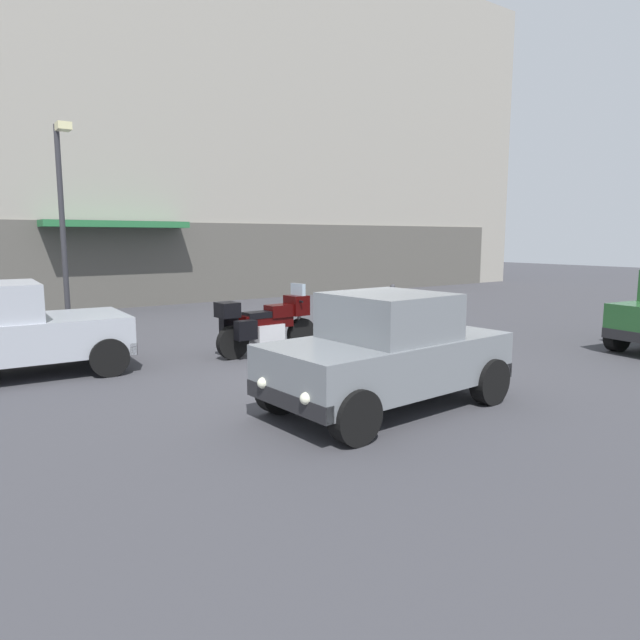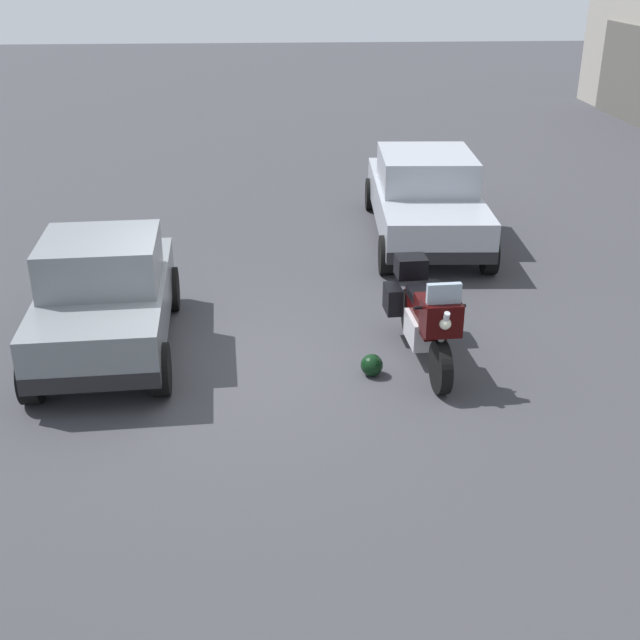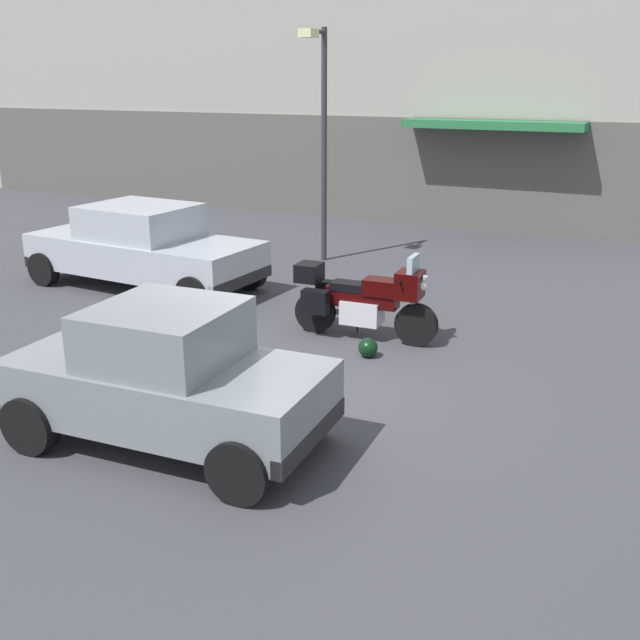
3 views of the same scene
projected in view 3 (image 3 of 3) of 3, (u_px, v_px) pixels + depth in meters
ground_plane at (287, 395)px, 9.31m from camera, size 80.00×80.00×0.00m
motorcycle at (362, 299)px, 11.16m from camera, size 2.26×0.78×1.36m
helmet at (368, 348)px, 10.53m from camera, size 0.28×0.28×0.28m
car_sedan_far at (143, 247)px, 13.86m from camera, size 4.65×2.13×1.56m
car_compact_side at (168, 378)px, 7.85m from camera, size 3.54×1.87×1.56m
streetlamp_curbside at (321, 124)px, 15.19m from camera, size 0.28×0.94×4.75m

